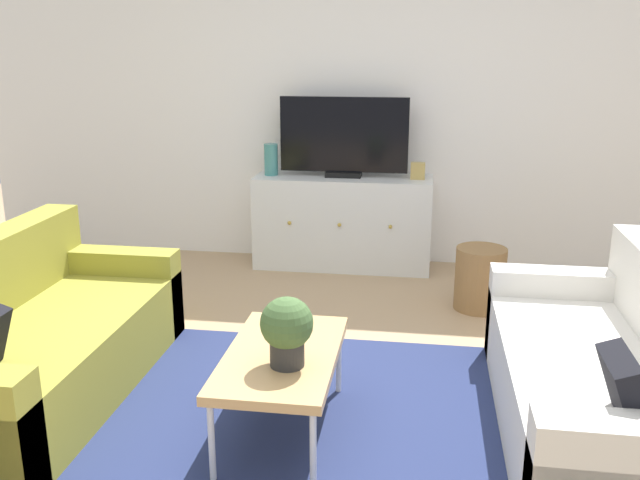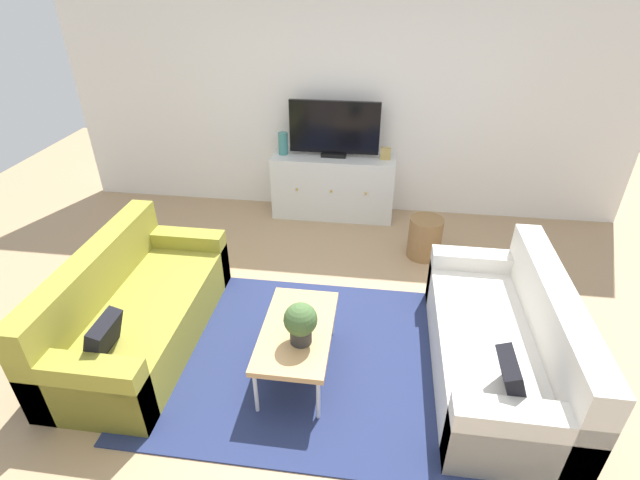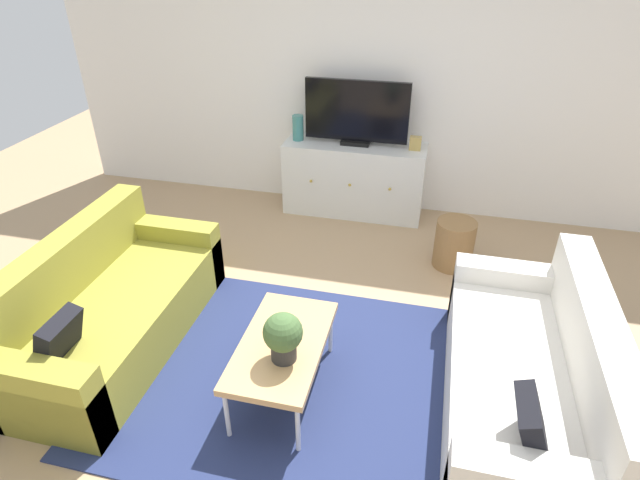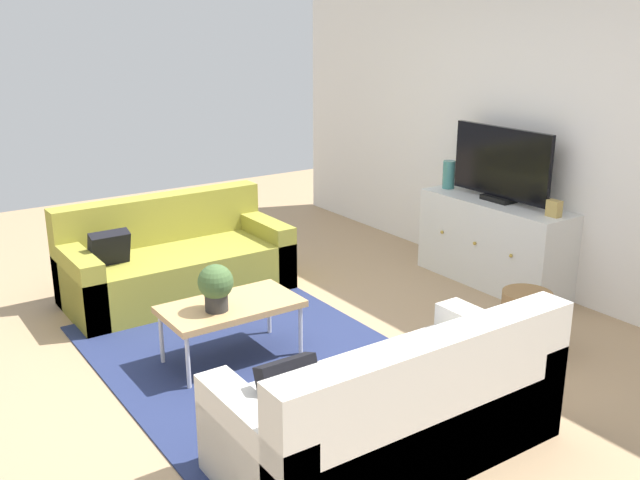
% 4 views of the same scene
% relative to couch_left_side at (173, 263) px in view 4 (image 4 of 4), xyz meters
% --- Properties ---
extents(ground_plane, '(10.00, 10.00, 0.00)m').
position_rel_couch_left_side_xyz_m(ground_plane, '(1.44, 0.10, -0.27)').
color(ground_plane, tan).
extents(wall_back, '(6.40, 0.12, 2.70)m').
position_rel_couch_left_side_xyz_m(wall_back, '(1.44, 2.65, 1.08)').
color(wall_back, white).
rests_on(wall_back, ground_plane).
extents(area_rug, '(2.50, 1.90, 0.01)m').
position_rel_couch_left_side_xyz_m(area_rug, '(1.44, -0.05, -0.26)').
color(area_rug, navy).
rests_on(area_rug, ground_plane).
extents(couch_left_side, '(0.84, 1.80, 0.80)m').
position_rel_couch_left_side_xyz_m(couch_left_side, '(0.00, 0.00, 0.00)').
color(couch_left_side, olive).
rests_on(couch_left_side, ground_plane).
extents(couch_right_side, '(0.84, 1.80, 0.80)m').
position_rel_couch_left_side_xyz_m(couch_right_side, '(2.87, 0.00, 0.00)').
color(couch_right_side, silver).
rests_on(couch_right_side, ground_plane).
extents(coffee_table, '(0.50, 0.91, 0.41)m').
position_rel_couch_left_side_xyz_m(coffee_table, '(1.36, -0.17, 0.11)').
color(coffee_table, tan).
rests_on(coffee_table, ground_plane).
extents(potted_plant, '(0.23, 0.23, 0.31)m').
position_rel_couch_left_side_xyz_m(potted_plant, '(1.41, -0.29, 0.31)').
color(potted_plant, '#2D2D2D').
rests_on(potted_plant, coffee_table).
extents(tv_console, '(1.40, 0.47, 0.74)m').
position_rel_couch_left_side_xyz_m(tv_console, '(1.34, 2.37, 0.10)').
color(tv_console, silver).
rests_on(tv_console, ground_plane).
extents(flat_screen_tv, '(1.00, 0.16, 0.62)m').
position_rel_couch_left_side_xyz_m(flat_screen_tv, '(1.34, 2.39, 0.78)').
color(flat_screen_tv, black).
rests_on(flat_screen_tv, tv_console).
extents(glass_vase, '(0.11, 0.11, 0.25)m').
position_rel_couch_left_side_xyz_m(glass_vase, '(0.76, 2.37, 0.59)').
color(glass_vase, teal).
rests_on(glass_vase, tv_console).
extents(mantel_clock, '(0.11, 0.07, 0.13)m').
position_rel_couch_left_side_xyz_m(mantel_clock, '(1.92, 2.37, 0.53)').
color(mantel_clock, tan).
rests_on(mantel_clock, tv_console).
extents(wicker_basket, '(0.34, 0.34, 0.43)m').
position_rel_couch_left_side_xyz_m(wicker_basket, '(2.37, 1.58, -0.05)').
color(wicker_basket, olive).
rests_on(wicker_basket, ground_plane).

